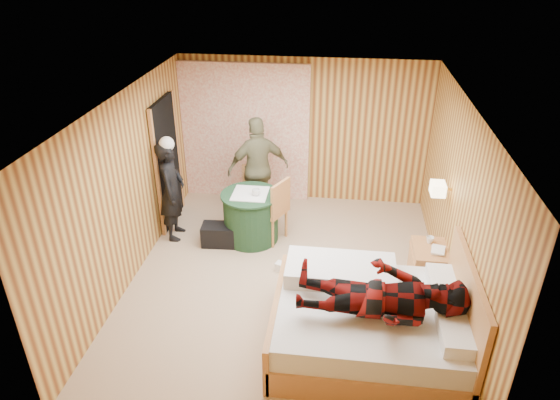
# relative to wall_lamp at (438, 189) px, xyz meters

# --- Properties ---
(floor) EXTENTS (4.20, 5.00, 0.01)m
(floor) POSITION_rel_wall_lamp_xyz_m (-1.92, -0.45, -1.30)
(floor) COLOR tan
(floor) RESTS_ON ground
(ceiling) EXTENTS (4.20, 5.00, 0.01)m
(ceiling) POSITION_rel_wall_lamp_xyz_m (-1.92, -0.45, 1.20)
(ceiling) COLOR white
(ceiling) RESTS_ON wall_back
(wall_back) EXTENTS (4.20, 0.02, 2.50)m
(wall_back) POSITION_rel_wall_lamp_xyz_m (-1.92, 2.05, -0.05)
(wall_back) COLOR gold
(wall_back) RESTS_ON floor
(wall_left) EXTENTS (0.02, 5.00, 2.50)m
(wall_left) POSITION_rel_wall_lamp_xyz_m (-4.02, -0.45, -0.05)
(wall_left) COLOR gold
(wall_left) RESTS_ON floor
(wall_right) EXTENTS (0.02, 5.00, 2.50)m
(wall_right) POSITION_rel_wall_lamp_xyz_m (0.18, -0.45, -0.05)
(wall_right) COLOR gold
(wall_right) RESTS_ON floor
(curtain) EXTENTS (2.20, 0.08, 2.40)m
(curtain) POSITION_rel_wall_lamp_xyz_m (-2.92, 1.98, -0.10)
(curtain) COLOR white
(curtain) RESTS_ON floor
(doorway) EXTENTS (0.06, 0.90, 2.05)m
(doorway) POSITION_rel_wall_lamp_xyz_m (-3.98, 0.95, -0.28)
(doorway) COLOR black
(doorway) RESTS_ON floor
(wall_lamp) EXTENTS (0.26, 0.24, 0.16)m
(wall_lamp) POSITION_rel_wall_lamp_xyz_m (0.00, 0.00, 0.00)
(wall_lamp) COLOR gold
(wall_lamp) RESTS_ON wall_right
(bed) EXTENTS (2.18, 1.72, 1.18)m
(bed) POSITION_rel_wall_lamp_xyz_m (-0.81, -1.56, -0.96)
(bed) COLOR tan
(bed) RESTS_ON floor
(nightstand) EXTENTS (0.46, 0.63, 0.60)m
(nightstand) POSITION_rel_wall_lamp_xyz_m (-0.04, -0.35, -0.99)
(nightstand) COLOR tan
(nightstand) RESTS_ON floor
(round_table) EXTENTS (0.89, 0.89, 0.79)m
(round_table) POSITION_rel_wall_lamp_xyz_m (-2.58, 0.53, -0.90)
(round_table) COLOR #1F4425
(round_table) RESTS_ON floor
(chair_far) EXTENTS (0.55, 0.55, 0.93)m
(chair_far) POSITION_rel_wall_lamp_xyz_m (-2.61, 1.23, -0.76)
(chair_far) COLOR tan
(chair_far) RESTS_ON floor
(chair_near) EXTENTS (0.62, 0.62, 1.03)m
(chair_near) POSITION_rel_wall_lamp_xyz_m (-2.22, 0.54, -0.70)
(chair_near) COLOR tan
(chair_near) RESTS_ON floor
(duffel_bag) EXTENTS (0.60, 0.35, 0.33)m
(duffel_bag) POSITION_rel_wall_lamp_xyz_m (-3.00, 0.31, -1.13)
(duffel_bag) COLOR black
(duffel_bag) RESTS_ON floor
(sneaker_left) EXTENTS (0.28, 0.17, 0.11)m
(sneaker_left) POSITION_rel_wall_lamp_xyz_m (-2.70, 0.70, -1.24)
(sneaker_left) COLOR white
(sneaker_left) RESTS_ON floor
(sneaker_right) EXTENTS (0.31, 0.21, 0.13)m
(sneaker_right) POSITION_rel_wall_lamp_xyz_m (-1.95, -0.28, -1.24)
(sneaker_right) COLOR white
(sneaker_right) RESTS_ON floor
(woman_standing) EXTENTS (0.42, 0.60, 1.57)m
(woman_standing) POSITION_rel_wall_lamp_xyz_m (-3.77, 0.47, -0.51)
(woman_standing) COLOR black
(woman_standing) RESTS_ON floor
(man_at_table) EXTENTS (1.09, 0.80, 1.72)m
(man_at_table) POSITION_rel_wall_lamp_xyz_m (-2.58, 1.28, -0.44)
(man_at_table) COLOR #6C6A48
(man_at_table) RESTS_ON floor
(man_on_bed) EXTENTS (0.86, 0.67, 1.77)m
(man_on_bed) POSITION_rel_wall_lamp_xyz_m (-0.77, -1.79, -0.28)
(man_on_bed) COLOR #5F0B09
(man_on_bed) RESTS_ON bed
(book_lower) EXTENTS (0.20, 0.25, 0.02)m
(book_lower) POSITION_rel_wall_lamp_xyz_m (-0.04, -0.40, -0.69)
(book_lower) COLOR white
(book_lower) RESTS_ON nightstand
(book_upper) EXTENTS (0.21, 0.26, 0.02)m
(book_upper) POSITION_rel_wall_lamp_xyz_m (-0.04, -0.40, -0.67)
(book_upper) COLOR white
(book_upper) RESTS_ON nightstand
(cup_nightstand) EXTENTS (0.12, 0.12, 0.09)m
(cup_nightstand) POSITION_rel_wall_lamp_xyz_m (-0.04, -0.22, -0.65)
(cup_nightstand) COLOR white
(cup_nightstand) RESTS_ON nightstand
(cup_table) EXTENTS (0.16, 0.16, 0.10)m
(cup_table) POSITION_rel_wall_lamp_xyz_m (-2.48, 0.48, -0.46)
(cup_table) COLOR white
(cup_table) RESTS_ON round_table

